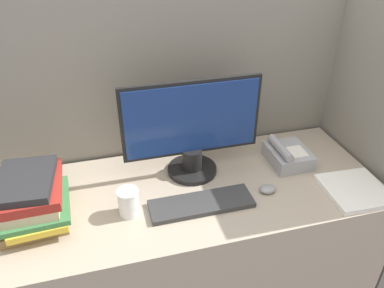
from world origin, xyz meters
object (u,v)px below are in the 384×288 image
object	(u,v)px
keyboard	(201,204)
coffee_cup	(129,202)
book_stack	(33,199)
monitor	(192,132)
desk_telephone	(288,155)
mouse	(268,189)

from	to	relation	value
keyboard	coffee_cup	xyz separation A→B (m)	(-0.27, 0.03, 0.04)
coffee_cup	book_stack	size ratio (longest dim) A/B	0.34
monitor	keyboard	bearing A→B (deg)	-95.98
book_stack	coffee_cup	bearing A→B (deg)	-10.32
coffee_cup	desk_telephone	bearing A→B (deg)	11.81
monitor	coffee_cup	xyz separation A→B (m)	(-0.29, -0.20, -0.14)
keyboard	coffee_cup	distance (m)	0.27
monitor	keyboard	xyz separation A→B (m)	(-0.02, -0.23, -0.19)
desk_telephone	coffee_cup	bearing A→B (deg)	-168.19
keyboard	coffee_cup	bearing A→B (deg)	173.65
mouse	keyboard	bearing A→B (deg)	-177.65
mouse	coffee_cup	xyz separation A→B (m)	(-0.54, 0.02, 0.04)
monitor	keyboard	size ratio (longest dim) A/B	1.43
keyboard	book_stack	size ratio (longest dim) A/B	1.28
keyboard	mouse	world-z (taller)	mouse
mouse	book_stack	world-z (taller)	book_stack
monitor	mouse	world-z (taller)	monitor
monitor	mouse	size ratio (longest dim) A/B	8.39
monitor	keyboard	distance (m)	0.29
monitor	desk_telephone	world-z (taller)	monitor
keyboard	desk_telephone	size ratio (longest dim) A/B	2.04
coffee_cup	book_stack	distance (m)	0.33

